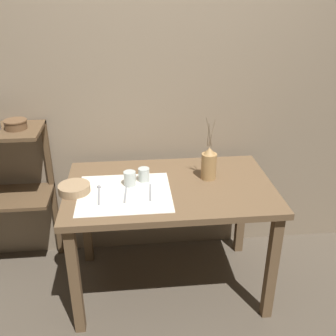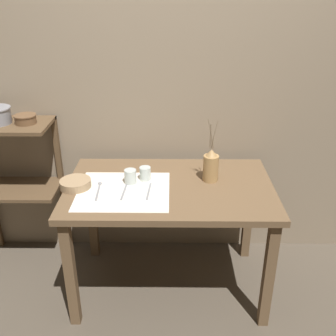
% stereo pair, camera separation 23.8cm
% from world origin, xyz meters
% --- Properties ---
extents(ground_plane, '(12.00, 12.00, 0.00)m').
position_xyz_m(ground_plane, '(0.00, 0.00, 0.00)').
color(ground_plane, brown).
extents(stone_wall_back, '(7.00, 0.06, 2.40)m').
position_xyz_m(stone_wall_back, '(0.00, 0.51, 1.20)').
color(stone_wall_back, gray).
rests_on(stone_wall_back, ground_plane).
extents(wooden_table, '(1.28, 0.80, 0.79)m').
position_xyz_m(wooden_table, '(0.00, 0.00, 0.68)').
color(wooden_table, brown).
rests_on(wooden_table, ground_plane).
extents(wooden_shelf_unit, '(0.59, 0.35, 1.09)m').
position_xyz_m(wooden_shelf_unit, '(-1.09, 0.32, 0.77)').
color(wooden_shelf_unit, brown).
rests_on(wooden_shelf_unit, ground_plane).
extents(linen_cloth, '(0.55, 0.50, 0.00)m').
position_xyz_m(linen_cloth, '(-0.28, -0.07, 0.79)').
color(linen_cloth, silver).
rests_on(linen_cloth, wooden_table).
extents(pitcher_with_flowers, '(0.10, 0.10, 0.41)m').
position_xyz_m(pitcher_with_flowers, '(0.26, 0.07, 0.89)').
color(pitcher_with_flowers, '#A87F4C').
rests_on(pitcher_with_flowers, wooden_table).
extents(wooden_bowl, '(0.19, 0.19, 0.05)m').
position_xyz_m(wooden_bowl, '(-0.58, -0.03, 0.81)').
color(wooden_bowl, '#9E7F5B').
rests_on(wooden_bowl, wooden_table).
extents(glass_tumbler_near, '(0.07, 0.07, 0.09)m').
position_xyz_m(glass_tumbler_near, '(-0.24, 0.03, 0.83)').
color(glass_tumbler_near, '#B7C1BC').
rests_on(glass_tumbler_near, wooden_table).
extents(glass_tumbler_far, '(0.07, 0.07, 0.09)m').
position_xyz_m(glass_tumbler_far, '(-0.16, 0.07, 0.83)').
color(glass_tumbler_far, '#B7C1BC').
rests_on(glass_tumbler_far, wooden_table).
extents(spoon_inner, '(0.03, 0.22, 0.02)m').
position_xyz_m(spoon_inner, '(-0.43, -0.04, 0.79)').
color(spoon_inner, gray).
rests_on(spoon_inner, wooden_table).
extents(spoon_outer, '(0.03, 0.22, 0.02)m').
position_xyz_m(spoon_outer, '(-0.27, -0.03, 0.79)').
color(spoon_outer, gray).
rests_on(spoon_outer, wooden_table).
extents(knife_center, '(0.03, 0.21, 0.00)m').
position_xyz_m(knife_center, '(-0.13, -0.08, 0.79)').
color(knife_center, gray).
rests_on(knife_center, wooden_table).
extents(metal_pot_small, '(0.14, 0.14, 0.06)m').
position_xyz_m(metal_pot_small, '(-0.94, 0.29, 1.12)').
color(metal_pot_small, brown).
rests_on(metal_pot_small, wooden_shelf_unit).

